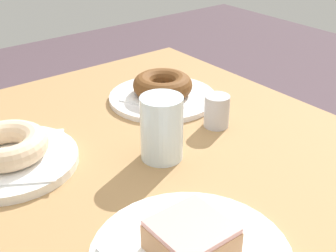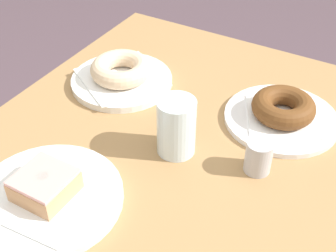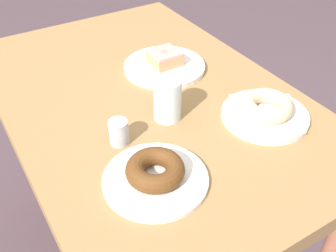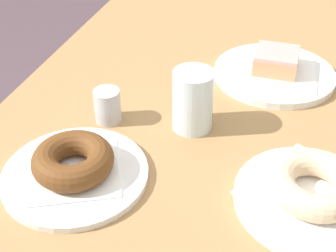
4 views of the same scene
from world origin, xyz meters
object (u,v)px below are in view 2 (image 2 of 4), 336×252
plate_glazed_square (48,198)px  donut_chocolate_ring (283,107)px  water_glass (176,127)px  plate_chocolate_ring (281,119)px  donut_glazed_square (45,185)px  sugar_jar (258,157)px  plate_sugar_ring (122,81)px  donut_sugar_ring (121,69)px

plate_glazed_square → donut_chocolate_ring: size_ratio=1.98×
donut_chocolate_ring → water_glass: bearing=142.3°
plate_chocolate_ring → water_glass: size_ratio=2.06×
donut_glazed_square → sugar_jar: (0.23, -0.26, -0.01)m
plate_sugar_ring → sugar_jar: 0.36m
donut_glazed_square → water_glass: bearing=-29.2°
donut_sugar_ring → water_glass: 0.24m
plate_sugar_ring → sugar_jar: size_ratio=3.59×
donut_sugar_ring → donut_glazed_square: bearing=-165.3°
plate_glazed_square → donut_chocolate_ring: 0.46m
donut_sugar_ring → water_glass: bearing=-122.0°
plate_chocolate_ring → plate_sugar_ring: bearing=97.8°
plate_chocolate_ring → donut_chocolate_ring: donut_chocolate_ring is taller
donut_chocolate_ring → donut_sugar_ring: donut_sugar_ring is taller
plate_glazed_square → water_glass: (0.21, -0.12, 0.05)m
donut_glazed_square → plate_sugar_ring: (0.34, 0.09, -0.03)m
plate_glazed_square → sugar_jar: size_ratio=4.00×
donut_glazed_square → plate_sugar_ring: donut_glazed_square is taller
donut_glazed_square → donut_sugar_ring: 0.35m
sugar_jar → plate_sugar_ring: bearing=73.5°
sugar_jar → plate_chocolate_ring: bearing=3.4°
donut_glazed_square → donut_chocolate_ring: (0.38, -0.25, -0.00)m
plate_glazed_square → donut_glazed_square: size_ratio=2.88×
donut_glazed_square → sugar_jar: bearing=-48.2°
donut_glazed_square → sugar_jar: 0.35m
water_glass → plate_glazed_square: bearing=150.8°
plate_chocolate_ring → plate_sugar_ring: plate_sugar_ring is taller
plate_glazed_square → donut_glazed_square: 0.03m
water_glass → donut_sugar_ring: bearing=58.0°
plate_glazed_square → donut_sugar_ring: 0.35m
plate_chocolate_ring → plate_sugar_ring: (-0.05, 0.34, 0.00)m
plate_sugar_ring → sugar_jar: (-0.10, -0.35, 0.02)m
plate_sugar_ring → water_glass: 0.25m
plate_glazed_square → plate_chocolate_ring: 0.46m
water_glass → plate_chocolate_ring: bearing=-37.7°
water_glass → donut_chocolate_ring: bearing=-37.7°
plate_glazed_square → water_glass: bearing=-29.2°
plate_glazed_square → sugar_jar: (0.23, -0.26, 0.02)m
plate_glazed_square → donut_glazed_square: (0.00, 0.00, 0.03)m
plate_glazed_square → donut_sugar_ring: donut_sugar_ring is taller
donut_chocolate_ring → plate_sugar_ring: 0.34m
donut_sugar_ring → sugar_jar: bearing=-106.5°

